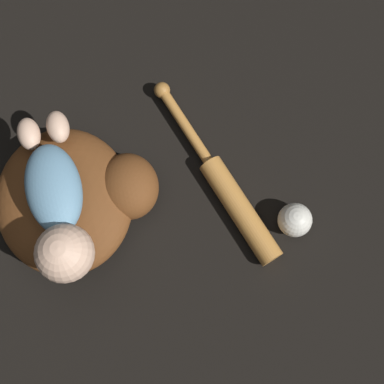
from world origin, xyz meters
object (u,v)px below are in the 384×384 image
Objects in this scene: baseball at (295,220)px; baby_figure at (57,210)px; baseball_glove at (75,198)px; baseball_bat at (228,191)px.

baby_figure is at bearing -123.50° from baseball.
baseball_glove is 0.45m from baseball.
baseball_bat is (0.16, 0.27, -0.03)m from baseball_glove.
baby_figure is 0.35m from baseball_bat.
baseball is (0.25, 0.38, -0.11)m from baby_figure.
baby_figure reaches higher than baseball.
baseball_glove is 1.15× the size of baby_figure.
baby_figure is 0.75× the size of baseball_bat.
baseball_glove reaches higher than baseball.
baseball is (0.13, 0.08, 0.01)m from baseball_bat.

